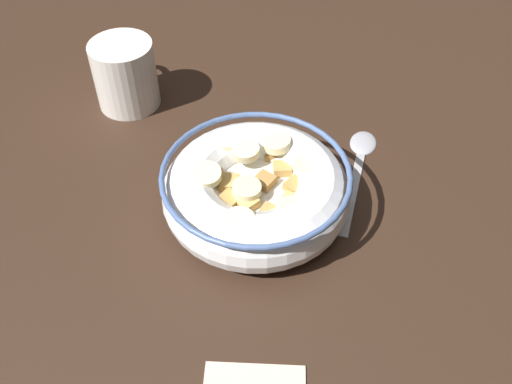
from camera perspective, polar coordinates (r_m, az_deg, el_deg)
name	(u,v)px	position (r cm, az deg, el deg)	size (l,w,h in cm)	color
ground_plane	(256,218)	(61.37, 0.00, -2.58)	(114.74, 114.74, 2.00)	#332116
cereal_bowl	(256,190)	(58.22, 0.01, 0.16)	(19.32, 19.32, 6.46)	white
spoon	(361,155)	(67.45, 10.44, 3.66)	(15.66, 11.03, 0.80)	#A5A5AD
coffee_mug	(125,74)	(74.02, -13.00, 11.46)	(10.58, 7.80, 8.52)	white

